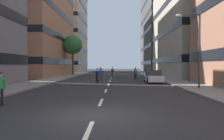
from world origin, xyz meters
The scene contains 17 objects.
ground_plane centered at (0.00, 25.25, 0.00)m, with size 151.49×151.49×0.00m, color #28282B.
sidewalk_left centered at (-8.36, 28.40, 0.07)m, with size 3.46×69.43×0.14m, color gray.
sidewalk_right centered at (8.36, 28.40, 0.07)m, with size 3.46×69.43×0.14m, color gray.
lane_markings centered at (0.00, 25.50, 0.00)m, with size 0.16×57.20×0.01m.
building_left_mid centered at (-18.69, 30.97, 14.34)m, with size 17.34×20.78×28.50m.
building_left_far centered at (-18.69, 55.85, 16.25)m, with size 17.34×18.11×32.33m.
building_right_far centered at (18.69, 55.85, 17.08)m, with size 17.34×23.31×33.98m.
parked_car_near centered at (5.42, 16.29, 0.70)m, with size 1.82×4.40×1.52m.
street_tree_near centered at (-8.36, 32.81, 6.39)m, with size 4.00×4.00×8.28m.
streetlamp_right centered at (7.64, 8.83, 4.14)m, with size 2.13×0.30×6.50m.
skater_0 centered at (0.09, 27.25, 1.02)m, with size 0.57×0.92×1.78m.
skater_1 centered at (3.68, 21.03, 1.02)m, with size 0.53×0.90×1.78m.
skater_2 centered at (-1.45, 15.22, 1.02)m, with size 0.55×0.92×1.78m.
skater_3 centered at (-2.67, 33.36, 1.02)m, with size 0.56×0.92×1.78m.
skater_4 centered at (-5.24, 1.93, 0.98)m, with size 0.54×0.91×1.78m.
skater_5 centered at (3.95, 24.14, 0.98)m, with size 0.56×0.92×1.78m.
skater_6 centered at (-1.08, 16.90, 0.98)m, with size 0.56×0.92×1.78m.
Camera 1 is at (0.93, -8.26, 2.14)m, focal length 31.52 mm.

